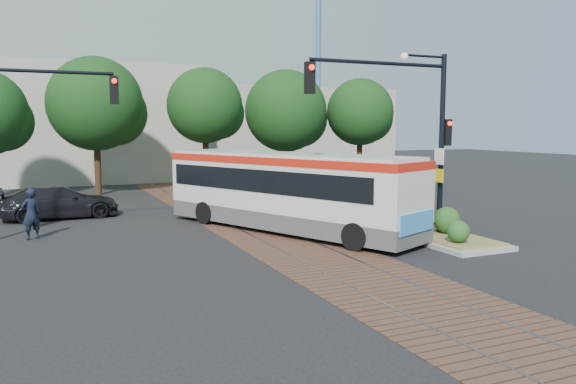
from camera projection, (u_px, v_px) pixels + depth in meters
name	position (u px, v px, depth m)	size (l,w,h in m)	color
ground	(295.00, 245.00, 18.12)	(120.00, 120.00, 0.00)	black
trackbed	(253.00, 225.00, 21.76)	(3.60, 40.00, 0.02)	#513625
tree_row	(198.00, 109.00, 32.97)	(26.40, 5.60, 7.67)	#382314
warehouses	(136.00, 127.00, 43.59)	(40.00, 13.00, 8.00)	#ADA899
crane	(318.00, 54.00, 54.98)	(8.00, 0.50, 18.00)	#3F72B2
city_bus	(286.00, 188.00, 20.44)	(6.41, 10.65, 2.86)	#47474A
traffic_island	(434.00, 229.00, 19.20)	(2.20, 5.20, 1.13)	gray
signal_pole_main	(412.00, 116.00, 18.46)	(5.49, 0.46, 6.00)	black
signal_pole_left	(6.00, 125.00, 17.95)	(4.99, 0.34, 6.00)	black
officer	(31.00, 214.00, 18.98)	(0.64, 0.42, 1.75)	black
parked_car	(59.00, 202.00, 23.39)	(1.93, 4.75, 1.38)	black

